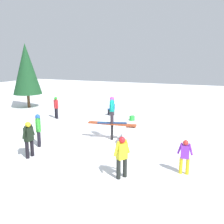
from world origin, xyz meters
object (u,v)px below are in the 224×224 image
at_px(folding_chair, 111,110).
at_px(pine_tree_near, 26,69).
at_px(rail_feature, 112,126).
at_px(main_rider_on_rail, 112,110).
at_px(bystander_yellow, 122,155).
at_px(bystander_black, 29,138).
at_px(backpack_on_snow, 132,118).
at_px(bystander_purple, 185,155).
at_px(bystander_red, 56,106).
at_px(bystander_green, 38,128).
at_px(loose_snowboard_white, 62,137).

bearing_deg(folding_chair, pine_tree_near, -48.98).
bearing_deg(rail_feature, main_rider_on_rail, 0.00).
distance_m(rail_feature, folding_chair, 5.80).
bearing_deg(bystander_yellow, bystander_black, -60.01).
bearing_deg(bystander_yellow, rail_feature, -119.38).
height_order(backpack_on_snow, pine_tree_near, pine_tree_near).
xyz_separation_m(bystander_yellow, folding_chair, (4.18, -9.20, -0.47)).
height_order(bystander_purple, pine_tree_near, pine_tree_near).
height_order(rail_feature, bystander_black, bystander_black).
relative_size(main_rider_on_rail, folding_chair, 1.77).
xyz_separation_m(bystander_red, folding_chair, (-3.29, -2.41, -0.46)).
distance_m(bystander_purple, bystander_black, 6.54).
distance_m(bystander_black, bystander_yellow, 4.42).
relative_size(bystander_purple, bystander_green, 0.83).
distance_m(bystander_black, pine_tree_near, 12.00).
bearing_deg(folding_chair, bystander_black, 39.86).
bearing_deg(bystander_green, folding_chair, 138.05).
distance_m(folding_chair, pine_tree_near, 8.37).
xyz_separation_m(main_rider_on_rail, bystander_purple, (-4.03, 2.68, -0.87)).
xyz_separation_m(main_rider_on_rail, bystander_black, (2.46, 3.57, -0.72)).
bearing_deg(bystander_red, loose_snowboard_white, 164.56).
bearing_deg(pine_tree_near, bystander_red, 151.69).
relative_size(loose_snowboard_white, backpack_on_snow, 3.88).
relative_size(rail_feature, bystander_purple, 1.96).
bearing_deg(bystander_green, backpack_on_snow, 121.25).
height_order(bystander_black, bystander_red, bystander_black).
bearing_deg(main_rider_on_rail, backpack_on_snow, -104.68).
distance_m(bystander_green, folding_chair, 7.62).
height_order(loose_snowboard_white, backpack_on_snow, backpack_on_snow).
bearing_deg(bystander_yellow, pine_tree_near, -93.75).
bearing_deg(bystander_yellow, bystander_purple, 153.46).
xyz_separation_m(backpack_on_snow, pine_tree_near, (9.81, -1.04, 3.17)).
xyz_separation_m(bystander_yellow, backpack_on_snow, (2.21, -8.21, -0.71)).
bearing_deg(bystander_yellow, bystander_green, -74.45).
bearing_deg(pine_tree_near, bystander_purple, 150.24).
height_order(loose_snowboard_white, folding_chair, folding_chair).
bearing_deg(bystander_purple, main_rider_on_rail, 142.71).
distance_m(loose_snowboard_white, backpack_on_snow, 5.54).
distance_m(rail_feature, bystander_black, 4.33).
bearing_deg(folding_chair, bystander_purple, 79.28).
height_order(bystander_yellow, loose_snowboard_white, bystander_yellow).
height_order(bystander_purple, bystander_yellow, bystander_yellow).
relative_size(loose_snowboard_white, pine_tree_near, 0.24).
height_order(rail_feature, loose_snowboard_white, rail_feature).
xyz_separation_m(bystander_black, bystander_red, (3.06, -6.49, -0.02)).
bearing_deg(folding_chair, loose_snowboard_white, 36.72).
distance_m(rail_feature, bystander_yellow, 4.33).
xyz_separation_m(bystander_purple, bystander_yellow, (2.07, 1.18, 0.13)).
bearing_deg(bystander_purple, bystander_red, 145.94).
xyz_separation_m(rail_feature, folding_chair, (2.23, -5.34, -0.36)).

